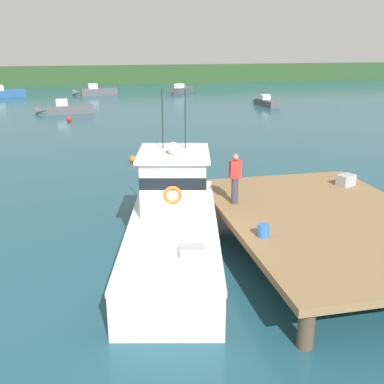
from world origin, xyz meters
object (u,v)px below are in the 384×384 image
at_px(crate_single_by_cleat, 346,180).
at_px(moored_boat_far_right, 266,102).
at_px(mooring_buoy_channel_marker, 69,119).
at_px(mooring_buoy_inshore, 133,159).
at_px(moored_boat_mid_harbor, 66,109).
at_px(bait_bucket, 263,231).
at_px(moored_boat_far_left, 1,93).
at_px(moored_boat_off_the_point, 181,90).
at_px(deckhand_by_the_boat, 235,178).
at_px(moored_boat_outer_mooring, 96,91).
at_px(main_fishing_boat, 174,221).

relative_size(crate_single_by_cleat, moored_boat_far_right, 0.14).
height_order(mooring_buoy_channel_marker, mooring_buoy_inshore, mooring_buoy_channel_marker).
bearing_deg(moored_boat_far_right, moored_boat_mid_harbor, -177.06).
bearing_deg(bait_bucket, moored_boat_far_left, 107.05).
bearing_deg(moored_boat_off_the_point, deckhand_by_the_boat, -98.71).
height_order(moored_boat_off_the_point, mooring_buoy_channel_marker, moored_boat_off_the_point).
xyz_separation_m(moored_boat_far_right, moored_boat_off_the_point, (-6.05, 13.21, 0.03)).
bearing_deg(moored_boat_far_left, crate_single_by_cleat, -66.21).
height_order(bait_bucket, moored_boat_far_left, bait_bucket).
bearing_deg(crate_single_by_cleat, moored_boat_mid_harbor, 111.18).
bearing_deg(deckhand_by_the_boat, moored_boat_far_right, 67.22).
relative_size(moored_boat_outer_mooring, moored_boat_off_the_point, 1.35).
bearing_deg(moored_boat_off_the_point, crate_single_by_cleat, -92.90).
distance_m(bait_bucket, deckhand_by_the_boat, 2.78).
height_order(moored_boat_far_left, mooring_buoy_inshore, moored_boat_far_left).
relative_size(moored_boat_mid_harbor, moored_boat_outer_mooring, 0.94).
bearing_deg(bait_bucket, deckhand_by_the_boat, 89.16).
bearing_deg(crate_single_by_cleat, main_fishing_boat, -166.39).
xyz_separation_m(crate_single_by_cleat, mooring_buoy_channel_marker, (-10.61, 23.82, -1.20)).
relative_size(main_fishing_boat, moored_boat_far_left, 1.83).
bearing_deg(moored_boat_far_right, crate_single_by_cleat, -105.65).
xyz_separation_m(moored_boat_far_right, moored_boat_far_left, (-26.85, 13.03, 0.11)).
distance_m(moored_boat_far_right, mooring_buoy_inshore, 24.71).
relative_size(deckhand_by_the_boat, moored_boat_outer_mooring, 0.31).
bearing_deg(mooring_buoy_channel_marker, crate_single_by_cleat, -66.00).
relative_size(moored_boat_mid_harbor, moored_boat_far_right, 1.16).
xyz_separation_m(moored_boat_off_the_point, moored_boat_far_left, (-20.80, -0.18, 0.09)).
height_order(moored_boat_mid_harbor, moored_boat_far_left, moored_boat_far_left).
bearing_deg(moored_boat_outer_mooring, mooring_buoy_channel_marker, -97.73).
height_order(deckhand_by_the_boat, moored_boat_far_right, deckhand_by_the_boat).
relative_size(bait_bucket, moored_boat_far_right, 0.08).
bearing_deg(deckhand_by_the_boat, bait_bucket, -90.84).
xyz_separation_m(main_fishing_boat, deckhand_by_the_boat, (2.10, 0.61, 1.05)).
distance_m(moored_boat_mid_harbor, mooring_buoy_inshore, 19.10).
bearing_deg(mooring_buoy_inshore, crate_single_by_cleat, -54.75).
relative_size(main_fishing_boat, moored_boat_off_the_point, 2.54).
height_order(bait_bucket, mooring_buoy_channel_marker, bait_bucket).
height_order(moored_boat_mid_harbor, mooring_buoy_channel_marker, moored_boat_mid_harbor).
xyz_separation_m(moored_boat_outer_mooring, moored_boat_off_the_point, (10.22, -0.04, -0.06)).
xyz_separation_m(mooring_buoy_channel_marker, mooring_buoy_inshore, (3.79, -14.17, -0.02)).
xyz_separation_m(crate_single_by_cleat, mooring_buoy_inshore, (-6.82, 9.65, -1.21)).
height_order(moored_boat_mid_harbor, moored_boat_outer_mooring, moored_boat_outer_mooring).
distance_m(moored_boat_outer_mooring, moored_boat_far_right, 20.98).
xyz_separation_m(moored_boat_far_right, mooring_buoy_inshore, (-15.02, -19.62, -0.18)).
distance_m(main_fishing_boat, moored_boat_far_right, 34.24).
bearing_deg(moored_boat_far_left, moored_boat_outer_mooring, 1.21).
distance_m(main_fishing_boat, mooring_buoy_inshore, 11.28).
bearing_deg(mooring_buoy_channel_marker, moored_boat_mid_harbor, 94.57).
bearing_deg(moored_boat_mid_harbor, mooring_buoy_inshore, -77.47).
relative_size(bait_bucket, moored_boat_mid_harbor, 0.07).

